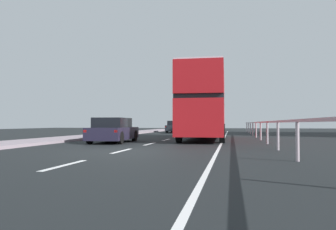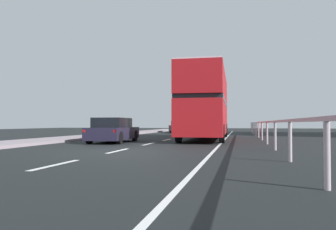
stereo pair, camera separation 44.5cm
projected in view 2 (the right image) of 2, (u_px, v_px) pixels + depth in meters
ground_plane at (119, 152)px, 12.42m from camera, size 75.01×120.00×0.10m
lane_paint_markings at (201, 140)px, 20.50m from camera, size 3.67×46.00×0.01m
bridge_side_railing at (262, 125)px, 19.98m from camera, size 0.10×42.00×1.15m
double_decker_bus_red at (206, 104)px, 21.25m from camera, size 2.76×10.90×4.34m
hatchback_car_near at (113, 131)px, 17.80m from camera, size 1.97×4.34×1.34m
sedan_car_ahead at (180, 127)px, 37.95m from camera, size 1.81×4.39×1.34m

